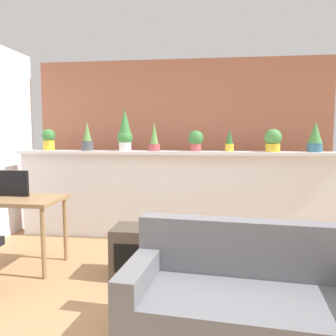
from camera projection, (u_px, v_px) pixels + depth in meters
The scene contains 16 objects.
ground_plane at pixel (150, 319), 2.60m from camera, with size 12.00×12.00×0.00m, color tan.
divider_wall at pixel (176, 197), 4.51m from camera, with size 4.30×0.16×1.15m, color white.
plant_shelf at pixel (176, 153), 4.42m from camera, with size 4.30×0.31×0.04m, color white.
brick_wall_behind at pixel (181, 145), 5.04m from camera, with size 4.30×0.10×2.50m, color #AD664C.
potted_plant_0 at pixel (49, 139), 4.65m from camera, with size 0.18×0.18×0.29m.
potted_plant_1 at pixel (87, 139), 4.54m from camera, with size 0.16×0.16×0.39m.
potted_plant_2 at pixel (125, 132), 4.50m from camera, with size 0.21×0.21×0.55m.
potted_plant_3 at pixel (154, 139), 4.44m from camera, with size 0.15×0.15×0.38m.
potted_plant_4 at pixel (196, 140), 4.39m from camera, with size 0.20×0.20×0.27m.
potted_plant_5 at pixel (229, 141), 4.35m from camera, with size 0.11×0.11×0.29m.
potted_plant_6 at pixel (273, 140), 4.25m from camera, with size 0.21×0.21×0.29m.
potted_plant_7 at pixel (315, 137), 4.20m from camera, with size 0.18×0.18×0.38m.
desk at pixel (9, 205), 3.56m from camera, with size 1.10×0.60×0.75m.
tv_monitor at pixel (6, 183), 3.63m from camera, with size 0.50×0.04×0.28m, color black.
side_cube_shelf at pixel (133, 252), 3.36m from camera, with size 0.40×0.41×0.50m.
couch at pixel (244, 306), 2.23m from camera, with size 1.62×0.90×0.80m.
Camera 1 is at (0.45, -2.43, 1.42)m, focal length 36.06 mm.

